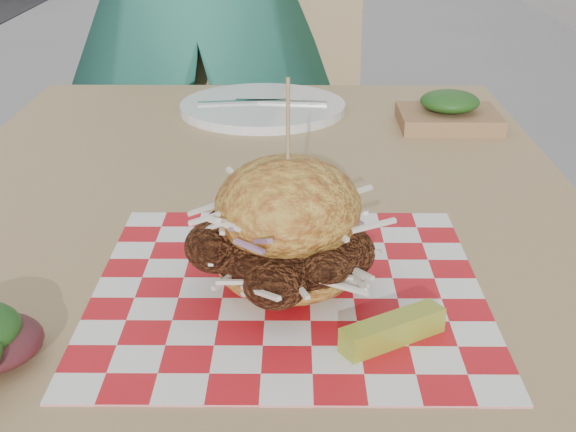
{
  "coord_description": "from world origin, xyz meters",
  "views": [
    {
      "loc": [
        -0.16,
        -1.04,
        1.11
      ],
      "look_at": [
        -0.17,
        -0.38,
        0.82
      ],
      "focal_mm": 50.0,
      "sensor_mm": 36.0,
      "label": 1
    }
  ],
  "objects": [
    {
      "name": "patio_table",
      "position": [
        -0.21,
        -0.19,
        0.67
      ],
      "size": [
        0.8,
        1.2,
        0.75
      ],
      "color": "tan",
      "rests_on": "ground"
    },
    {
      "name": "patio_chair",
      "position": [
        -0.2,
        0.76,
        0.55
      ],
      "size": [
        0.46,
        0.47,
        0.95
      ],
      "rotation": [
        0.0,
        0.0,
        -0.09
      ],
      "color": "tan",
      "rests_on": "ground"
    },
    {
      "name": "paper_liner",
      "position": [
        -0.17,
        -0.38,
        0.75
      ],
      "size": [
        0.36,
        0.36,
        0.0
      ],
      "primitive_type": "cube",
      "color": "red",
      "rests_on": "patio_table"
    },
    {
      "name": "sandwich",
      "position": [
        -0.17,
        -0.38,
        0.81
      ],
      "size": [
        0.18,
        0.18,
        0.2
      ],
      "color": "gold",
      "rests_on": "paper_liner"
    },
    {
      "name": "pickle_spear",
      "position": [
        -0.08,
        -0.47,
        0.76
      ],
      "size": [
        0.09,
        0.07,
        0.02
      ],
      "primitive_type": "cube",
      "rotation": [
        0.0,
        0.0,
        0.56
      ],
      "color": "#94A42F",
      "rests_on": "paper_liner"
    },
    {
      "name": "place_setting",
      "position": [
        -0.21,
        0.23,
        0.76
      ],
      "size": [
        0.27,
        0.27,
        0.02
      ],
      "color": "white",
      "rests_on": "patio_table"
    },
    {
      "name": "kraft_tray",
      "position": [
        0.08,
        0.15,
        0.77
      ],
      "size": [
        0.15,
        0.12,
        0.06
      ],
      "color": "#956A44",
      "rests_on": "patio_table"
    }
  ]
}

